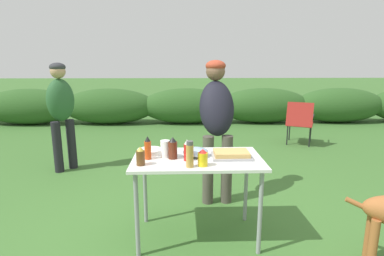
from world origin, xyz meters
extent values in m
plane|color=#3D6B2D|center=(0.00, 0.00, 0.00)|extent=(60.00, 60.00, 0.00)
ellipsoid|color=#2D5623|center=(-4.00, 5.24, 0.45)|extent=(2.40, 0.90, 0.91)
ellipsoid|color=#2D5623|center=(-2.00, 5.24, 0.45)|extent=(2.40, 0.90, 0.91)
ellipsoid|color=#2D5623|center=(0.00, 5.24, 0.45)|extent=(2.40, 0.90, 0.91)
ellipsoid|color=#2D5623|center=(2.00, 5.24, 0.45)|extent=(2.40, 0.90, 0.91)
ellipsoid|color=#2D5623|center=(4.00, 5.24, 0.45)|extent=(2.40, 0.90, 0.91)
cube|color=silver|center=(0.00, 0.00, 0.73)|extent=(1.10, 0.64, 0.02)
cylinder|color=gray|center=(-0.49, -0.27, 0.36)|extent=(0.04, 0.04, 0.71)
cylinder|color=gray|center=(0.49, -0.27, 0.36)|extent=(0.04, 0.04, 0.71)
cylinder|color=gray|center=(-0.49, 0.27, 0.36)|extent=(0.04, 0.04, 0.71)
cylinder|color=gray|center=(0.49, 0.27, 0.36)|extent=(0.04, 0.04, 0.71)
cube|color=#9E9EA3|center=(0.29, 0.00, 0.75)|extent=(0.33, 0.24, 0.02)
cube|color=tan|center=(0.29, 0.00, 0.78)|extent=(0.29, 0.20, 0.04)
cylinder|color=white|center=(-0.41, 0.14, 0.76)|extent=(0.21, 0.21, 0.04)
ellipsoid|color=#99B2CC|center=(-0.01, 0.05, 0.78)|extent=(0.22, 0.22, 0.07)
cylinder|color=white|center=(-0.27, 0.03, 0.81)|extent=(0.08, 0.08, 0.15)
cylinder|color=#562314|center=(-0.21, -0.01, 0.81)|extent=(0.08, 0.08, 0.15)
cone|color=black|center=(-0.21, -0.01, 0.91)|extent=(0.06, 0.06, 0.04)
cylinder|color=yellow|center=(0.03, -0.21, 0.79)|extent=(0.08, 0.08, 0.11)
cone|color=red|center=(0.03, -0.21, 0.86)|extent=(0.07, 0.07, 0.03)
cylinder|color=#B2893D|center=(-0.07, -0.23, 0.83)|extent=(0.06, 0.06, 0.18)
cylinder|color=#4C4C4C|center=(-0.07, -0.23, 0.93)|extent=(0.05, 0.05, 0.03)
cylinder|color=#CC4214|center=(-0.42, -0.02, 0.82)|extent=(0.06, 0.06, 0.15)
cone|color=black|center=(-0.42, -0.02, 0.92)|extent=(0.05, 0.05, 0.04)
cylinder|color=red|center=(-0.09, -0.07, 0.81)|extent=(0.06, 0.06, 0.14)
cone|color=white|center=(-0.09, -0.07, 0.90)|extent=(0.05, 0.05, 0.04)
cylinder|color=brown|center=(-0.46, -0.17, 0.80)|extent=(0.07, 0.07, 0.12)
cone|color=gold|center=(-0.46, -0.17, 0.87)|extent=(0.06, 0.06, 0.03)
cylinder|color=#4C473D|center=(0.15, 0.66, 0.38)|extent=(0.12, 0.12, 0.77)
cylinder|color=#4C473D|center=(0.36, 0.67, 0.38)|extent=(0.12, 0.12, 0.77)
ellipsoid|color=black|center=(0.25, 0.78, 1.05)|extent=(0.40, 0.50, 0.68)
sphere|color=brown|center=(0.24, 0.90, 1.44)|extent=(0.21, 0.21, 0.21)
ellipsoid|color=#993823|center=(0.24, 0.90, 1.50)|extent=(0.22, 0.22, 0.13)
cylinder|color=black|center=(-1.90, 1.71, 0.37)|extent=(0.12, 0.12, 0.73)
cylinder|color=black|center=(-1.76, 1.87, 0.37)|extent=(0.12, 0.12, 0.73)
ellipsoid|color=#28562D|center=(-1.83, 1.79, 1.03)|extent=(0.47, 0.47, 0.59)
sphere|color=tan|center=(-1.83, 1.79, 1.42)|extent=(0.20, 0.20, 0.20)
ellipsoid|color=#333338|center=(-1.83, 1.79, 1.48)|extent=(0.21, 0.21, 0.12)
cylinder|color=#9E5B2D|center=(1.34, -0.37, 0.21)|extent=(0.06, 0.06, 0.42)
cylinder|color=#9E5B2D|center=(1.28, -0.51, 0.21)|extent=(0.06, 0.06, 0.42)
cylinder|color=#9E5B2D|center=(1.19, -0.39, 0.49)|extent=(0.17, 0.10, 0.09)
cube|color=maroon|center=(2.15, 3.14, 0.39)|extent=(0.61, 0.61, 0.03)
cube|color=maroon|center=(2.03, 2.89, 0.61)|extent=(0.48, 0.34, 0.44)
cylinder|color=black|center=(1.88, 3.05, 0.19)|extent=(0.02, 0.02, 0.38)
cylinder|color=black|center=(2.24, 2.87, 0.19)|extent=(0.02, 0.02, 0.38)
cylinder|color=black|center=(2.05, 3.41, 0.19)|extent=(0.02, 0.02, 0.38)
cylinder|color=black|center=(2.41, 3.24, 0.19)|extent=(0.02, 0.02, 0.38)
cylinder|color=black|center=(1.94, 3.24, 0.56)|extent=(0.20, 0.38, 0.02)
cylinder|color=black|center=(2.35, 3.04, 0.56)|extent=(0.20, 0.38, 0.02)
camera|label=1|loc=(-0.13, -2.44, 1.53)|focal=28.00mm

